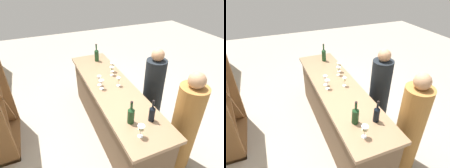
# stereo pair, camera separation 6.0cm
# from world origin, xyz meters

# --- Properties ---
(ground_plane) EXTENTS (12.00, 12.00, 0.00)m
(ground_plane) POSITION_xyz_m (0.00, 0.00, 0.00)
(ground_plane) COLOR #9E9384
(bar_counter) EXTENTS (2.57, 0.66, 0.92)m
(bar_counter) POSITION_xyz_m (0.00, 0.00, 0.46)
(bar_counter) COLOR brown
(bar_counter) RESTS_ON ground
(wine_bottle_leftmost_near_black) EXTENTS (0.07, 0.07, 0.29)m
(wine_bottle_leftmost_near_black) POSITION_xyz_m (-0.86, -0.14, 1.03)
(wine_bottle_leftmost_near_black) COLOR black
(wine_bottle_leftmost_near_black) RESTS_ON bar_counter
(wine_bottle_second_left_olive_green) EXTENTS (0.08, 0.08, 0.30)m
(wine_bottle_second_left_olive_green) POSITION_xyz_m (-0.80, 0.10, 1.03)
(wine_bottle_second_left_olive_green) COLOR #193D1E
(wine_bottle_second_left_olive_green) RESTS_ON bar_counter
(wine_bottle_center_olive_green) EXTENTS (0.08, 0.08, 0.34)m
(wine_bottle_center_olive_green) POSITION_xyz_m (0.97, -0.09, 1.05)
(wine_bottle_center_olive_green) COLOR #193D1E
(wine_bottle_center_olive_green) RESTS_ON bar_counter
(wine_glass_near_left) EXTENTS (0.08, 0.08, 0.17)m
(wine_glass_near_left) POSITION_xyz_m (0.45, -0.20, 1.04)
(wine_glass_near_left) COLOR white
(wine_glass_near_left) RESTS_ON bar_counter
(wine_glass_near_center) EXTENTS (0.07, 0.07, 0.15)m
(wine_glass_near_center) POSITION_xyz_m (0.34, -0.14, 1.02)
(wine_glass_near_center) COLOR white
(wine_glass_near_center) RESTS_ON bar_counter
(wine_glass_near_right) EXTENTS (0.06, 0.06, 0.14)m
(wine_glass_near_right) POSITION_xyz_m (-0.01, -0.10, 1.02)
(wine_glass_near_right) COLOR white
(wine_glass_near_right) RESTS_ON bar_counter
(wine_glass_far_left) EXTENTS (0.08, 0.08, 0.16)m
(wine_glass_far_left) POSITION_xyz_m (-1.03, 0.11, 1.03)
(wine_glass_far_left) COLOR white
(wine_glass_far_left) RESTS_ON bar_counter
(wine_glass_far_center) EXTENTS (0.07, 0.07, 0.16)m
(wine_glass_far_center) POSITION_xyz_m (0.13, 0.16, 1.03)
(wine_glass_far_center) COLOR white
(wine_glass_far_center) RESTS_ON bar_counter
(wine_glass_far_right) EXTENTS (0.07, 0.07, 0.15)m
(wine_glass_far_right) POSITION_xyz_m (0.01, 0.17, 1.02)
(wine_glass_far_right) COLOR white
(wine_glass_far_right) RESTS_ON bar_counter
(person_left_guest) EXTENTS (0.36, 0.36, 1.47)m
(person_left_guest) POSITION_xyz_m (-0.13, -0.68, 0.68)
(person_left_guest) COLOR black
(person_left_guest) RESTS_ON ground
(person_center_guest) EXTENTS (0.42, 0.42, 1.50)m
(person_center_guest) POSITION_xyz_m (-0.94, -0.64, 0.69)
(person_center_guest) COLOR #9E6B33
(person_center_guest) RESTS_ON ground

